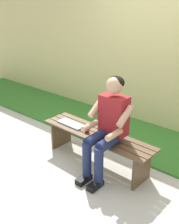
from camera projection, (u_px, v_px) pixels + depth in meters
grass_strip at (143, 130)px, 4.66m from camera, size 9.00×1.80×0.03m
brick_wall at (134, 52)px, 4.78m from camera, size 9.50×0.24×2.39m
bench_near at (97, 140)px, 3.66m from camera, size 1.66×0.46×0.44m
person_seated at (108, 124)px, 3.30m from camera, size 0.50×0.69×1.24m
apple at (87, 130)px, 3.63m from camera, size 0.08×0.08×0.08m
book_open at (71, 124)px, 3.85m from camera, size 0.42×0.17×0.02m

